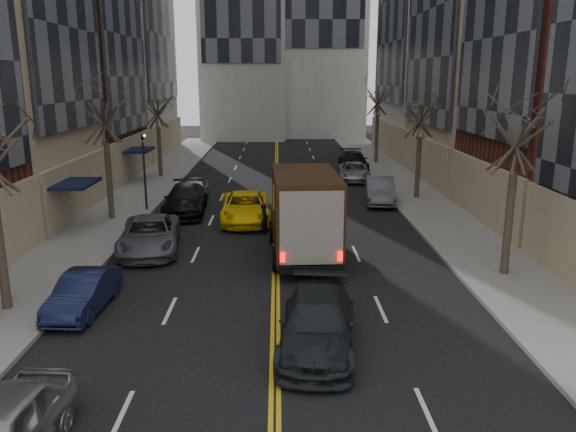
# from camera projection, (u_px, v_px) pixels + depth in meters

# --- Properties ---
(sidewalk_left) EXTENTS (4.00, 66.00, 0.15)m
(sidewalk_left) POSITION_uv_depth(u_px,v_px,m) (140.00, 193.00, 36.85)
(sidewalk_left) COLOR slate
(sidewalk_left) RESTS_ON ground
(sidewalk_right) EXTENTS (4.00, 66.00, 0.15)m
(sidewalk_right) POSITION_uv_depth(u_px,v_px,m) (412.00, 192.00, 37.18)
(sidewalk_right) COLOR slate
(sidewalk_right) RESTS_ON ground
(tree_lf_mid) EXTENTS (3.20, 3.20, 8.91)m
(tree_lf_mid) POSITION_uv_depth(u_px,v_px,m) (103.00, 95.00, 28.49)
(tree_lf_mid) COLOR #382D23
(tree_lf_mid) RESTS_ON sidewalk_left
(tree_lf_far) EXTENTS (3.20, 3.20, 8.12)m
(tree_lf_far) POSITION_uv_depth(u_px,v_px,m) (157.00, 97.00, 41.24)
(tree_lf_far) COLOR #382D23
(tree_lf_far) RESTS_ON sidewalk_left
(tree_rt_near) EXTENTS (3.20, 3.20, 8.71)m
(tree_rt_near) POSITION_uv_depth(u_px,v_px,m) (520.00, 107.00, 20.11)
(tree_rt_near) COLOR #382D23
(tree_rt_near) RESTS_ON sidewalk_right
(tree_rt_mid) EXTENTS (3.20, 3.20, 8.32)m
(tree_rt_mid) POSITION_uv_depth(u_px,v_px,m) (422.00, 99.00, 33.76)
(tree_rt_mid) COLOR #382D23
(tree_rt_mid) RESTS_ON sidewalk_right
(tree_rt_far) EXTENTS (3.20, 3.20, 9.11)m
(tree_rt_far) POSITION_uv_depth(u_px,v_px,m) (379.00, 86.00, 48.17)
(tree_rt_far) COLOR #382D23
(tree_rt_far) RESTS_ON sidewalk_right
(traffic_signal) EXTENTS (0.29, 0.26, 4.70)m
(traffic_signal) POSITION_uv_depth(u_px,v_px,m) (144.00, 163.00, 31.36)
(traffic_signal) COLOR black
(traffic_signal) RESTS_ON sidewalk_left
(ups_truck) EXTENTS (3.00, 6.91, 3.73)m
(ups_truck) POSITION_uv_depth(u_px,v_px,m) (304.00, 214.00, 23.64)
(ups_truck) COLOR black
(ups_truck) RESTS_ON ground
(observer_sedan) EXTENTS (2.67, 5.34, 1.49)m
(observer_sedan) POSITION_uv_depth(u_px,v_px,m) (318.00, 324.00, 15.81)
(observer_sedan) COLOR black
(observer_sedan) RESTS_ON ground
(taxi) EXTENTS (2.81, 5.63, 1.53)m
(taxi) POSITION_uv_depth(u_px,v_px,m) (245.00, 207.00, 29.74)
(taxi) COLOR yellow
(taxi) RESTS_ON ground
(pedestrian) EXTENTS (0.37, 0.56, 1.54)m
(pedestrian) POSITION_uv_depth(u_px,v_px,m) (265.00, 219.00, 27.32)
(pedestrian) COLOR black
(pedestrian) RESTS_ON ground
(parked_lf_b) EXTENTS (1.58, 3.94, 1.27)m
(parked_lf_b) POSITION_uv_depth(u_px,v_px,m) (83.00, 293.00, 18.37)
(parked_lf_b) COLOR black
(parked_lf_b) RESTS_ON ground
(parked_lf_c) EXTENTS (3.17, 5.66, 1.49)m
(parked_lf_c) POSITION_uv_depth(u_px,v_px,m) (150.00, 235.00, 24.64)
(parked_lf_c) COLOR #55565D
(parked_lf_c) RESTS_ON ground
(parked_lf_d) EXTENTS (2.51, 5.57, 1.58)m
(parked_lf_d) POSITION_uv_depth(u_px,v_px,m) (185.00, 200.00, 31.44)
(parked_lf_d) COLOR black
(parked_lf_d) RESTS_ON ground
(parked_lf_e) EXTENTS (1.72, 4.00, 1.35)m
(parked_lf_e) POSITION_uv_depth(u_px,v_px,m) (195.00, 189.00, 35.15)
(parked_lf_e) COLOR #ABADB3
(parked_lf_e) RESTS_ON ground
(parked_rt_a) EXTENTS (2.16, 4.87, 1.55)m
(parked_rt_a) POSITION_uv_depth(u_px,v_px,m) (380.00, 191.00, 34.10)
(parked_rt_a) COLOR #4F5257
(parked_rt_a) RESTS_ON ground
(parked_rt_b) EXTENTS (2.55, 4.91, 1.32)m
(parked_rt_b) POSITION_uv_depth(u_px,v_px,m) (354.00, 172.00, 41.52)
(parked_rt_b) COLOR #939699
(parked_rt_b) RESTS_ON ground
(parked_rt_c) EXTENTS (2.33, 5.41, 1.55)m
(parked_rt_c) POSITION_uv_depth(u_px,v_px,m) (353.00, 161.00, 46.07)
(parked_rt_c) COLOR black
(parked_rt_c) RESTS_ON ground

